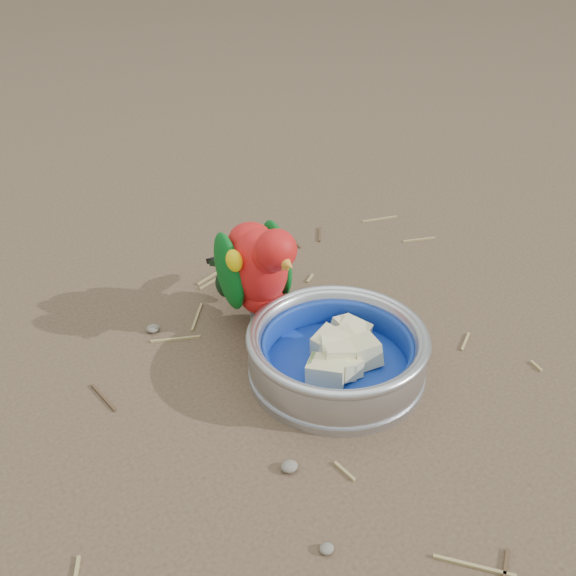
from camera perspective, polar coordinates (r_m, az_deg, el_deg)
ground at (r=0.69m, az=3.93°, el=-13.67°), size 60.00×60.00×0.00m
food_bowl at (r=0.77m, az=4.30°, el=-7.19°), size 0.21×0.21×0.02m
bowl_wall at (r=0.75m, az=4.39°, el=-5.42°), size 0.21×0.21×0.04m
fruit_wedges at (r=0.76m, az=4.37°, el=-5.84°), size 0.13×0.13×0.03m
lory_parrot at (r=0.81m, az=-2.68°, el=1.10°), size 0.09×0.19×0.16m
ground_debris at (r=0.73m, az=5.12°, el=-10.23°), size 0.90×0.80×0.01m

